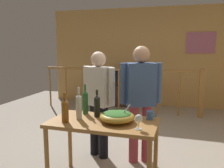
# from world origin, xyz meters

# --- Properties ---
(ground_plane) EXTENTS (8.40, 8.40, 0.00)m
(ground_plane) POSITION_xyz_m (0.00, 0.00, 0.00)
(ground_plane) COLOR #9E9384
(back_wall) EXTENTS (6.18, 0.10, 2.62)m
(back_wall) POSITION_xyz_m (0.00, 3.23, 1.31)
(back_wall) COLOR tan
(back_wall) RESTS_ON ground_plane
(framed_picture) EXTENTS (0.69, 0.03, 0.53)m
(framed_picture) POSITION_xyz_m (0.97, 3.17, 1.68)
(framed_picture) COLOR #AE5F7D
(stair_railing) EXTENTS (3.92, 0.10, 1.11)m
(stair_railing) POSITION_xyz_m (-0.42, 2.32, 0.69)
(stair_railing) COLOR #9E6B33
(stair_railing) RESTS_ON ground_plane
(tv_console) EXTENTS (0.90, 0.40, 0.55)m
(tv_console) POSITION_xyz_m (-1.00, 2.88, 0.27)
(tv_console) COLOR #38281E
(tv_console) RESTS_ON ground_plane
(flat_screen_tv) EXTENTS (0.63, 0.12, 0.45)m
(flat_screen_tv) POSITION_xyz_m (-1.00, 2.85, 0.81)
(flat_screen_tv) COLOR black
(flat_screen_tv) RESTS_ON tv_console
(serving_table) EXTENTS (1.21, 0.64, 0.77)m
(serving_table) POSITION_xyz_m (-0.25, -0.85, 0.68)
(serving_table) COLOR #9E6B33
(serving_table) RESTS_ON ground_plane
(salad_bowl) EXTENTS (0.39, 0.39, 0.21)m
(salad_bowl) POSITION_xyz_m (-0.09, -0.84, 0.84)
(salad_bowl) COLOR gold
(salad_bowl) RESTS_ON serving_table
(wine_glass) EXTENTS (0.08, 0.08, 0.16)m
(wine_glass) POSITION_xyz_m (0.18, -1.00, 0.87)
(wine_glass) COLOR silver
(wine_glass) RESTS_ON serving_table
(wine_bottle_green) EXTENTS (0.07, 0.07, 0.37)m
(wine_bottle_green) POSITION_xyz_m (-0.56, -0.62, 0.92)
(wine_bottle_green) COLOR #1E5628
(wine_bottle_green) RESTS_ON serving_table
(wine_bottle_dark) EXTENTS (0.07, 0.07, 0.32)m
(wine_bottle_dark) POSITION_xyz_m (-0.37, -0.71, 0.90)
(wine_bottle_dark) COLOR black
(wine_bottle_dark) RESTS_ON serving_table
(wine_bottle_clear) EXTENTS (0.07, 0.07, 0.37)m
(wine_bottle_clear) POSITION_xyz_m (-0.54, -0.85, 0.92)
(wine_bottle_clear) COLOR silver
(wine_bottle_clear) RESTS_ON serving_table
(wine_bottle_amber) EXTENTS (0.08, 0.08, 0.33)m
(wine_bottle_amber) POSITION_xyz_m (-0.64, -1.01, 0.90)
(wine_bottle_amber) COLOR brown
(wine_bottle_amber) RESTS_ON serving_table
(mug_blue) EXTENTS (0.11, 0.08, 0.10)m
(mug_blue) POSITION_xyz_m (0.25, -0.64, 0.82)
(mug_blue) COLOR #3866B2
(mug_blue) RESTS_ON serving_table
(person_standing_left) EXTENTS (0.54, 0.36, 1.53)m
(person_standing_left) POSITION_xyz_m (-0.55, -0.16, 0.89)
(person_standing_left) COLOR black
(person_standing_left) RESTS_ON ground_plane
(person_standing_right) EXTENTS (0.53, 0.35, 1.60)m
(person_standing_right) POSITION_xyz_m (0.05, -0.16, 0.94)
(person_standing_right) COLOR #9E3842
(person_standing_right) RESTS_ON ground_plane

